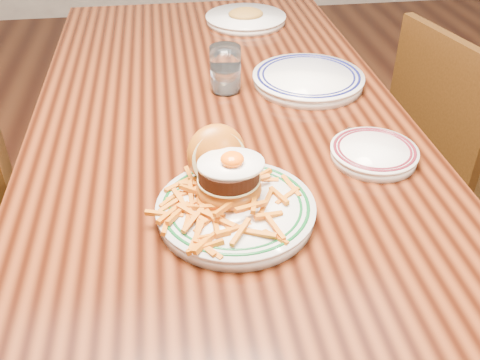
{
  "coord_description": "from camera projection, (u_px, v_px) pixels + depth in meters",
  "views": [
    {
      "loc": [
        -0.11,
        -1.11,
        1.34
      ],
      "look_at": [
        -0.0,
        -0.37,
        0.81
      ],
      "focal_mm": 40.0,
      "sensor_mm": 36.0,
      "label": 1
    }
  ],
  "objects": [
    {
      "name": "water_glass",
      "position": [
        225.0,
        72.0,
        1.29
      ],
      "size": [
        0.07,
        0.07,
        0.11
      ],
      "color": "white",
      "rests_on": "table"
    },
    {
      "name": "table",
      "position": [
        220.0,
        140.0,
        1.3
      ],
      "size": [
        0.85,
        1.6,
        0.75
      ],
      "color": "black",
      "rests_on": "floor"
    },
    {
      "name": "floor",
      "position": [
        224.0,
        320.0,
        1.68
      ],
      "size": [
        6.0,
        6.0,
        0.0
      ],
      "primitive_type": "plane",
      "color": "black",
      "rests_on": "ground"
    },
    {
      "name": "side_plate",
      "position": [
        374.0,
        152.0,
        1.06
      ],
      "size": [
        0.17,
        0.18,
        0.03
      ],
      "rotation": [
        0.0,
        0.0,
        -0.22
      ],
      "color": "white",
      "rests_on": "table"
    },
    {
      "name": "rear_plate",
      "position": [
        308.0,
        78.0,
        1.33
      ],
      "size": [
        0.28,
        0.28,
        0.03
      ],
      "rotation": [
        0.0,
        0.0,
        0.24
      ],
      "color": "white",
      "rests_on": "table"
    },
    {
      "name": "chair_right",
      "position": [
        454.0,
        157.0,
        1.62
      ],
      "size": [
        0.47,
        0.47,
        0.84
      ],
      "rotation": [
        0.0,
        0.0,
        3.35
      ],
      "color": "#40250D",
      "rests_on": "floor"
    },
    {
      "name": "far_plate",
      "position": [
        246.0,
        18.0,
        1.71
      ],
      "size": [
        0.26,
        0.26,
        0.05
      ],
      "rotation": [
        0.0,
        0.0,
        0.04
      ],
      "color": "white",
      "rests_on": "table"
    },
    {
      "name": "main_plate",
      "position": [
        232.0,
        195.0,
        0.91
      ],
      "size": [
        0.27,
        0.29,
        0.13
      ],
      "rotation": [
        0.0,
        0.0,
        0.22
      ],
      "color": "white",
      "rests_on": "table"
    }
  ]
}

